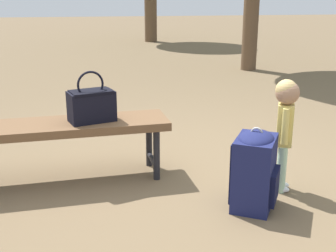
# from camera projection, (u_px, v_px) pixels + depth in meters

# --- Properties ---
(ground_plane) EXTENTS (40.00, 40.00, 0.00)m
(ground_plane) POSITION_uv_depth(u_px,v_px,m) (180.00, 178.00, 3.37)
(ground_plane) COLOR brown
(ground_plane) RESTS_ON ground
(park_bench) EXTENTS (1.63, 0.55, 0.45)m
(park_bench) POSITION_uv_depth(u_px,v_px,m) (57.00, 130.00, 3.21)
(park_bench) COLOR brown
(park_bench) RESTS_ON ground
(handbag) EXTENTS (0.36, 0.27, 0.37)m
(handbag) POSITION_uv_depth(u_px,v_px,m) (91.00, 104.00, 3.20)
(handbag) COLOR black
(handbag) RESTS_ON park_bench
(child_standing) EXTENTS (0.17, 0.20, 0.80)m
(child_standing) POSITION_uv_depth(u_px,v_px,m) (285.00, 119.00, 3.03)
(child_standing) COLOR #B2D8B2
(child_standing) RESTS_ON ground
(backpack_large) EXTENTS (0.37, 0.40, 0.55)m
(backpack_large) POSITION_uv_depth(u_px,v_px,m) (255.00, 168.00, 2.85)
(backpack_large) COLOR #191E4C
(backpack_large) RESTS_ON ground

